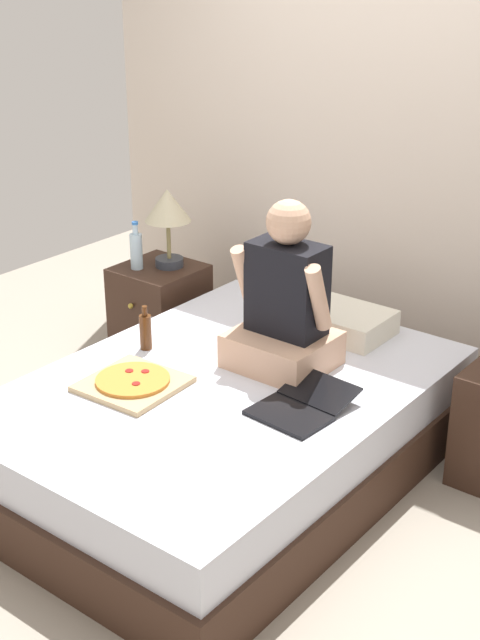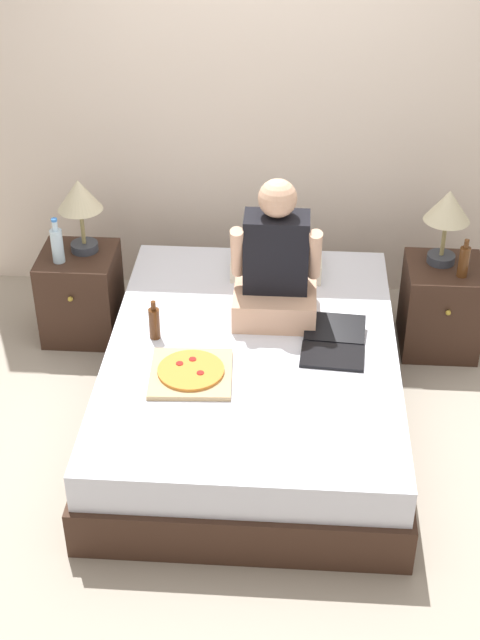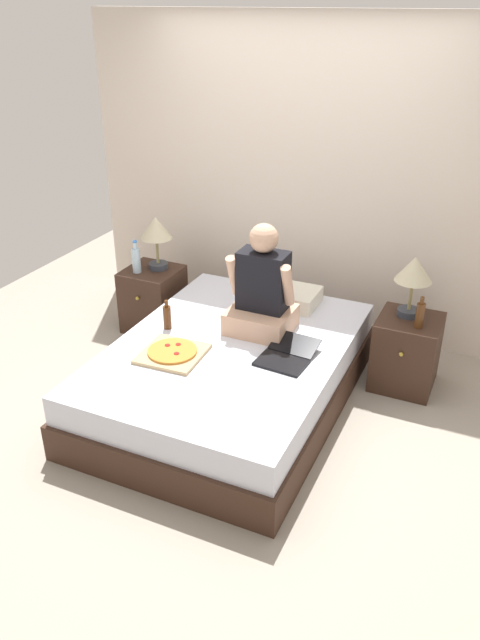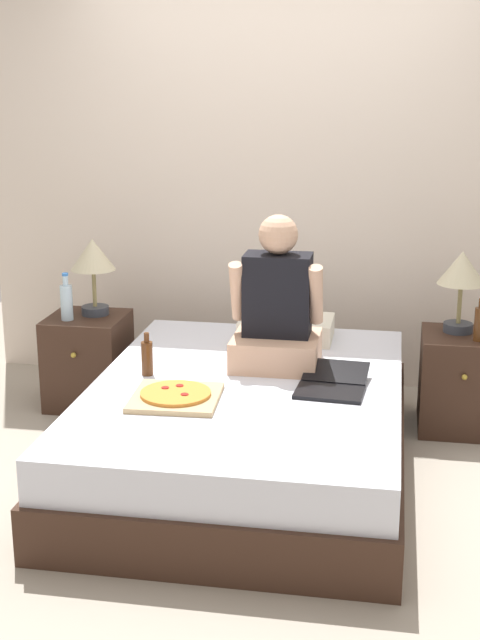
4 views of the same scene
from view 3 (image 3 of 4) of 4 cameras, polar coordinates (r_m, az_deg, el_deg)
The scene contains 14 objects.
ground_plane at distance 4.50m, azimuth -0.93°, elevation -7.36°, with size 5.79×5.79×0.00m, color #9E9384.
wall_back at distance 5.19m, azimuth 5.91°, elevation 12.58°, with size 3.79×0.12×2.50m, color beige.
bed at distance 4.38m, azimuth -0.95°, elevation -4.95°, with size 1.53×2.13×0.46m.
nightstand_left at distance 5.38m, azimuth -7.92°, elevation 1.91°, with size 0.44×0.47×0.54m.
lamp_on_left_nightstand at distance 5.18m, azimuth -7.68°, elevation 8.03°, with size 0.26×0.26×0.45m.
water_bottle at distance 5.20m, azimuth -9.47°, elevation 5.47°, with size 0.07×0.07×0.28m.
nightstand_right at distance 4.70m, azimuth 14.94°, elevation -2.86°, with size 0.44×0.47×0.54m.
lamp_on_right_nightstand at distance 4.49m, azimuth 15.60°, elevation 4.12°, with size 0.26×0.26×0.45m.
beer_bottle at distance 4.43m, azimuth 16.13°, elevation 0.46°, with size 0.06×0.06×0.23m.
pillow at distance 4.84m, azimuth 4.07°, elevation 2.26°, with size 0.52×0.34×0.12m, color silver.
person_seated at distance 4.34m, azimuth 2.03°, elevation 2.56°, with size 0.47×0.40×0.78m.
laptop at distance 4.10m, azimuth 4.21°, elevation -3.34°, with size 0.35×0.44×0.07m.
pizza_box at distance 4.16m, azimuth -6.20°, elevation -3.01°, with size 0.42×0.42×0.04m.
beer_bottle_on_bed at distance 4.46m, azimuth -6.68°, elevation 0.31°, with size 0.06×0.06×0.22m.
Camera 3 is at (1.61, -3.33, 2.58)m, focal length 35.00 mm.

